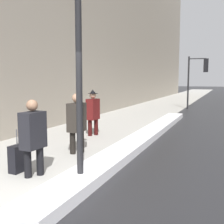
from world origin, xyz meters
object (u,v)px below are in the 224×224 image
(traffic_light_near, at_px, (199,71))
(pedestrian_trailing, at_px, (33,134))
(pedestrian_in_fedora, at_px, (93,111))
(pedestrian_in_glasses, at_px, (77,121))
(lamp_post, at_px, (79,39))
(rolling_suitcase, at_px, (18,159))

(traffic_light_near, bearing_deg, pedestrian_trailing, -104.51)
(pedestrian_trailing, xyz_separation_m, pedestrian_in_fedora, (-0.77, 4.30, 0.01))
(pedestrian_in_glasses, bearing_deg, lamp_post, 34.64)
(pedestrian_trailing, bearing_deg, lamp_post, 93.20)
(pedestrian_trailing, relative_size, pedestrian_in_fedora, 0.97)
(pedestrian_in_glasses, xyz_separation_m, pedestrian_in_fedora, (-0.68, 2.35, -0.00))
(pedestrian_in_glasses, bearing_deg, traffic_light_near, 175.38)
(pedestrian_in_glasses, height_order, rolling_suitcase, pedestrian_in_glasses)
(lamp_post, relative_size, rolling_suitcase, 4.78)
(traffic_light_near, xyz_separation_m, pedestrian_in_fedora, (-2.57, -10.88, -1.64))
(rolling_suitcase, bearing_deg, pedestrian_in_glasses, 171.39)
(lamp_post, height_order, pedestrian_in_glasses, lamp_post)
(pedestrian_in_fedora, xyz_separation_m, rolling_suitcase, (0.28, -4.22, -0.60))
(rolling_suitcase, bearing_deg, lamp_post, 90.52)
(pedestrian_trailing, bearing_deg, pedestrian_in_glasses, -173.84)
(traffic_light_near, xyz_separation_m, pedestrian_in_glasses, (-1.89, -13.23, -1.64))
(lamp_post, distance_m, pedestrian_in_fedora, 5.04)
(lamp_post, distance_m, pedestrian_trailing, 2.15)
(pedestrian_in_fedora, bearing_deg, traffic_light_near, 170.22)
(pedestrian_trailing, height_order, rolling_suitcase, pedestrian_trailing)
(pedestrian_in_glasses, distance_m, rolling_suitcase, 2.01)
(pedestrian_trailing, bearing_deg, rolling_suitcase, -95.34)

